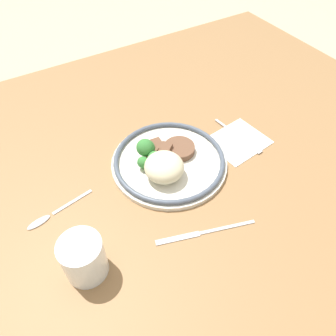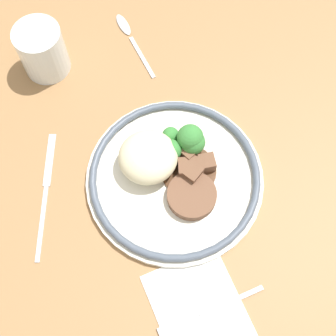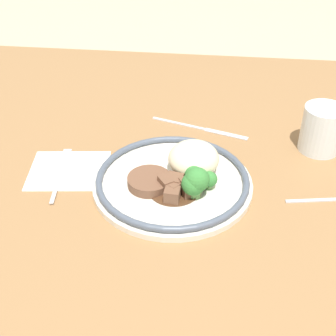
# 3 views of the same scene
# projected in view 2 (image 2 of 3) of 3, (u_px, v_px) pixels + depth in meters

# --- Properties ---
(ground_plane) EXTENTS (8.00, 8.00, 0.00)m
(ground_plane) POSITION_uv_depth(u_px,v_px,m) (168.00, 187.00, 0.80)
(ground_plane) COLOR tan
(dining_table) EXTENTS (1.53, 1.21, 0.04)m
(dining_table) POSITION_uv_depth(u_px,v_px,m) (168.00, 183.00, 0.78)
(dining_table) COLOR olive
(dining_table) RESTS_ON ground
(napkin) EXTENTS (0.16, 0.14, 0.00)m
(napkin) POSITION_uv_depth(u_px,v_px,m) (198.00, 306.00, 0.68)
(napkin) COLOR white
(napkin) RESTS_ON dining_table
(plate) EXTENTS (0.29, 0.29, 0.07)m
(plate) POSITION_uv_depth(u_px,v_px,m) (172.00, 171.00, 0.75)
(plate) COLOR silver
(plate) RESTS_ON dining_table
(juice_glass) EXTENTS (0.08, 0.08, 0.09)m
(juice_glass) POSITION_uv_depth(u_px,v_px,m) (43.00, 53.00, 0.81)
(juice_glass) COLOR yellow
(juice_glass) RESTS_ON dining_table
(fork) EXTENTS (0.03, 0.17, 0.00)m
(fork) POSITION_uv_depth(u_px,v_px,m) (201.00, 315.00, 0.68)
(fork) COLOR silver
(fork) RESTS_ON napkin
(knife) EXTENTS (0.21, 0.07, 0.00)m
(knife) POSITION_uv_depth(u_px,v_px,m) (46.00, 190.00, 0.75)
(knife) COLOR silver
(knife) RESTS_ON dining_table
(spoon) EXTENTS (0.16, 0.04, 0.01)m
(spoon) POSITION_uv_depth(u_px,v_px,m) (128.00, 33.00, 0.87)
(spoon) COLOR silver
(spoon) RESTS_ON dining_table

